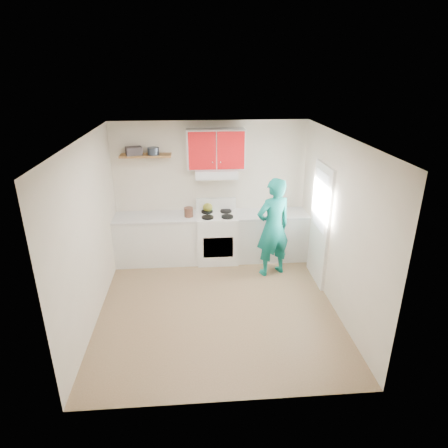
{
  "coord_description": "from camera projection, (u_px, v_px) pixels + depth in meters",
  "views": [
    {
      "loc": [
        -0.3,
        -5.15,
        3.47
      ],
      "look_at": [
        0.15,
        0.55,
        1.15
      ],
      "focal_mm": 31.02,
      "sensor_mm": 36.0,
      "label": 1
    }
  ],
  "objects": [
    {
      "name": "books",
      "position": [
        134.0,
        151.0,
        6.79
      ],
      "size": [
        0.32,
        0.27,
        0.14
      ],
      "primitive_type": "cube",
      "rotation": [
        0.0,
        0.0,
        0.3
      ],
      "color": "#373134",
      "rests_on": "shelf"
    },
    {
      "name": "range_hood",
      "position": [
        216.0,
        173.0,
        7.0
      ],
      "size": [
        0.76,
        0.44,
        0.15
      ],
      "primitive_type": "cube",
      "color": "silver",
      "rests_on": "back_wall"
    },
    {
      "name": "left_wall",
      "position": [
        90.0,
        233.0,
        5.46
      ],
      "size": [
        0.04,
        3.8,
        2.6
      ],
      "primitive_type": "cube",
      "color": "beige",
      "rests_on": "floor"
    },
    {
      "name": "counter_left",
      "position": [
        157.0,
        239.0,
        7.32
      ],
      "size": [
        1.52,
        0.6,
        0.9
      ],
      "primitive_type": "cube",
      "color": "silver",
      "rests_on": "floor"
    },
    {
      "name": "silicone_mat",
      "position": [
        297.0,
        214.0,
        7.29
      ],
      "size": [
        0.38,
        0.34,
        0.01
      ],
      "primitive_type": "cube",
      "rotation": [
        0.0,
        0.0,
        -0.24
      ],
      "color": "red",
      "rests_on": "counter_right"
    },
    {
      "name": "tin",
      "position": [
        153.0,
        151.0,
        6.81
      ],
      "size": [
        0.23,
        0.23,
        0.13
      ],
      "primitive_type": "cylinder",
      "rotation": [
        0.0,
        0.0,
        0.1
      ],
      "color": "#333D4C",
      "rests_on": "shelf"
    },
    {
      "name": "stove",
      "position": [
        217.0,
        237.0,
        7.37
      ],
      "size": [
        0.76,
        0.65,
        0.92
      ],
      "primitive_type": "cube",
      "color": "white",
      "rests_on": "floor"
    },
    {
      "name": "cutting_board",
      "position": [
        259.0,
        213.0,
        7.31
      ],
      "size": [
        0.36,
        0.29,
        0.02
      ],
      "primitive_type": "cube",
      "rotation": [
        0.0,
        0.0,
        -0.19
      ],
      "color": "olive",
      "rests_on": "counter_right"
    },
    {
      "name": "front_wall",
      "position": [
        229.0,
        303.0,
        3.84
      ],
      "size": [
        3.6,
        0.04,
        2.6
      ],
      "primitive_type": "cube",
      "color": "beige",
      "rests_on": "floor"
    },
    {
      "name": "person",
      "position": [
        273.0,
        228.0,
        6.71
      ],
      "size": [
        0.76,
        0.62,
        1.78
      ],
      "primitive_type": "imported",
      "rotation": [
        0.0,
        0.0,
        3.49
      ],
      "color": "#0C6D65",
      "rests_on": "floor"
    },
    {
      "name": "floor",
      "position": [
        217.0,
        305.0,
        6.08
      ],
      "size": [
        3.8,
        3.8,
        0.0
      ],
      "primitive_type": "plane",
      "color": "brown",
      "rests_on": "ground"
    },
    {
      "name": "counter_right",
      "position": [
        271.0,
        236.0,
        7.48
      ],
      "size": [
        1.32,
        0.6,
        0.9
      ],
      "primitive_type": "cube",
      "color": "silver",
      "rests_on": "floor"
    },
    {
      "name": "right_wall",
      "position": [
        338.0,
        225.0,
        5.73
      ],
      "size": [
        0.04,
        3.8,
        2.6
      ],
      "primitive_type": "cube",
      "color": "beige",
      "rests_on": "floor"
    },
    {
      "name": "door",
      "position": [
        320.0,
        225.0,
        6.48
      ],
      "size": [
        0.05,
        0.85,
        2.05
      ],
      "primitive_type": "cube",
      "color": "white",
      "rests_on": "floor"
    },
    {
      "name": "ceiling",
      "position": [
        216.0,
        138.0,
        5.11
      ],
      "size": [
        3.6,
        3.8,
        0.04
      ],
      "primitive_type": "cube",
      "color": "white",
      "rests_on": "floor"
    },
    {
      "name": "upper_cabinets",
      "position": [
        216.0,
        149.0,
        6.9
      ],
      "size": [
        1.02,
        0.33,
        0.7
      ],
      "primitive_type": "cube",
      "color": "#AD0F12",
      "rests_on": "back_wall"
    },
    {
      "name": "kettle",
      "position": [
        208.0,
        207.0,
        7.34
      ],
      "size": [
        0.25,
        0.25,
        0.16
      ],
      "primitive_type": "ellipsoid",
      "rotation": [
        0.0,
        0.0,
        0.42
      ],
      "color": "olive",
      "rests_on": "stove"
    },
    {
      "name": "shelf",
      "position": [
        146.0,
        155.0,
        6.86
      ],
      "size": [
        0.9,
        0.3,
        0.04
      ],
      "primitive_type": "cube",
      "color": "brown",
      "rests_on": "back_wall"
    },
    {
      "name": "door_glass",
      "position": [
        321.0,
        201.0,
        6.31
      ],
      "size": [
        0.01,
        0.55,
        0.95
      ],
      "primitive_type": "cube",
      "color": "white",
      "rests_on": "door"
    },
    {
      "name": "back_wall",
      "position": [
        211.0,
        190.0,
        7.35
      ],
      "size": [
        3.6,
        0.04,
        2.6
      ],
      "primitive_type": "cube",
      "color": "beige",
      "rests_on": "floor"
    },
    {
      "name": "crock",
      "position": [
        189.0,
        213.0,
        7.09
      ],
      "size": [
        0.17,
        0.17,
        0.2
      ],
      "primitive_type": "cylinder",
      "rotation": [
        0.0,
        0.0,
        -0.04
      ],
      "color": "#4C2D21",
      "rests_on": "counter_left"
    }
  ]
}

